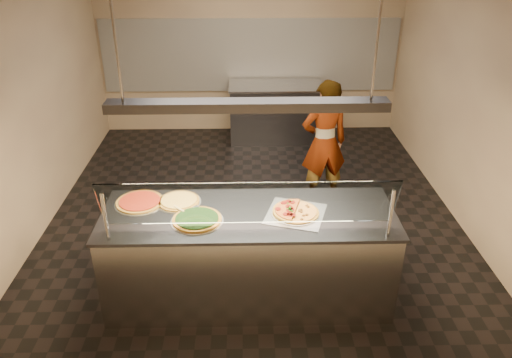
{
  "coord_description": "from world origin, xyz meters",
  "views": [
    {
      "loc": [
        -0.1,
        -5.31,
        3.27
      ],
      "look_at": [
        0.01,
        -0.95,
        1.02
      ],
      "focal_mm": 35.0,
      "sensor_mm": 36.0,
      "label": 1
    }
  ],
  "objects_px": {
    "prep_table": "(276,112)",
    "heat_lamp_housing": "(248,105)",
    "pizza_spinach": "(197,219)",
    "sneeze_guard": "(249,204)",
    "worker": "(324,143)",
    "perforated_tray": "(295,213)",
    "half_pizza_sausage": "(307,211)",
    "pizza_cheese": "(179,201)",
    "serving_counter": "(249,255)",
    "pizza_tomato": "(140,201)",
    "half_pizza_pepperoni": "(285,211)",
    "pizza_spatula": "(186,209)"
  },
  "relations": [
    {
      "from": "half_pizza_pepperoni",
      "to": "pizza_tomato",
      "type": "bearing_deg",
      "value": 170.09
    },
    {
      "from": "half_pizza_pepperoni",
      "to": "pizza_spatula",
      "type": "height_order",
      "value": "half_pizza_pepperoni"
    },
    {
      "from": "perforated_tray",
      "to": "pizza_spinach",
      "type": "relative_size",
      "value": 1.34
    },
    {
      "from": "sneeze_guard",
      "to": "worker",
      "type": "height_order",
      "value": "worker"
    },
    {
      "from": "pizza_cheese",
      "to": "pizza_tomato",
      "type": "distance_m",
      "value": 0.36
    },
    {
      "from": "pizza_tomato",
      "to": "pizza_spinach",
      "type": "bearing_deg",
      "value": -30.45
    },
    {
      "from": "pizza_spatula",
      "to": "worker",
      "type": "xyz_separation_m",
      "value": [
        1.54,
        1.84,
        -0.15
      ]
    },
    {
      "from": "heat_lamp_housing",
      "to": "pizza_spinach",
      "type": "bearing_deg",
      "value": -165.32
    },
    {
      "from": "sneeze_guard",
      "to": "worker",
      "type": "xyz_separation_m",
      "value": [
        0.97,
        2.21,
        -0.41
      ]
    },
    {
      "from": "half_pizza_pepperoni",
      "to": "worker",
      "type": "bearing_deg",
      "value": 71.25
    },
    {
      "from": "half_pizza_sausage",
      "to": "worker",
      "type": "xyz_separation_m",
      "value": [
        0.45,
        1.9,
        -0.15
      ]
    },
    {
      "from": "pizza_tomato",
      "to": "worker",
      "type": "relative_size",
      "value": 0.29
    },
    {
      "from": "perforated_tray",
      "to": "half_pizza_pepperoni",
      "type": "distance_m",
      "value": 0.1
    },
    {
      "from": "perforated_tray",
      "to": "pizza_spinach",
      "type": "bearing_deg",
      "value": -173.83
    },
    {
      "from": "heat_lamp_housing",
      "to": "prep_table",
      "type": "bearing_deg",
      "value": 82.97
    },
    {
      "from": "serving_counter",
      "to": "pizza_tomato",
      "type": "relative_size",
      "value": 5.69
    },
    {
      "from": "sneeze_guard",
      "to": "pizza_tomato",
      "type": "height_order",
      "value": "sneeze_guard"
    },
    {
      "from": "prep_table",
      "to": "half_pizza_pepperoni",
      "type": "bearing_deg",
      "value": -92.4
    },
    {
      "from": "half_pizza_sausage",
      "to": "pizza_spinach",
      "type": "xyz_separation_m",
      "value": [
        -0.98,
        -0.09,
        -0.01
      ]
    },
    {
      "from": "half_pizza_pepperoni",
      "to": "pizza_cheese",
      "type": "xyz_separation_m",
      "value": [
        -0.98,
        0.24,
        -0.02
      ]
    },
    {
      "from": "pizza_spinach",
      "to": "heat_lamp_housing",
      "type": "relative_size",
      "value": 0.2
    },
    {
      "from": "pizza_spinach",
      "to": "pizza_tomato",
      "type": "relative_size",
      "value": 1.0
    },
    {
      "from": "prep_table",
      "to": "worker",
      "type": "height_order",
      "value": "worker"
    },
    {
      "from": "perforated_tray",
      "to": "half_pizza_sausage",
      "type": "distance_m",
      "value": 0.1
    },
    {
      "from": "half_pizza_pepperoni",
      "to": "pizza_spatula",
      "type": "xyz_separation_m",
      "value": [
        -0.89,
        0.06,
        -0.01
      ]
    },
    {
      "from": "pizza_spinach",
      "to": "pizza_spatula",
      "type": "height_order",
      "value": "pizza_spatula"
    },
    {
      "from": "pizza_cheese",
      "to": "worker",
      "type": "height_order",
      "value": "worker"
    },
    {
      "from": "worker",
      "to": "pizza_cheese",
      "type": "bearing_deg",
      "value": 34.74
    },
    {
      "from": "worker",
      "to": "prep_table",
      "type": "bearing_deg",
      "value": -88.32
    },
    {
      "from": "pizza_spinach",
      "to": "worker",
      "type": "xyz_separation_m",
      "value": [
        1.42,
        1.99,
        -0.14
      ]
    },
    {
      "from": "pizza_cheese",
      "to": "heat_lamp_housing",
      "type": "bearing_deg",
      "value": -18.37
    },
    {
      "from": "serving_counter",
      "to": "perforated_tray",
      "type": "bearing_deg",
      "value": -3.28
    },
    {
      "from": "perforated_tray",
      "to": "half_pizza_sausage",
      "type": "xyz_separation_m",
      "value": [
        0.1,
        -0.0,
        0.02
      ]
    },
    {
      "from": "serving_counter",
      "to": "pizza_cheese",
      "type": "relative_size",
      "value": 6.42
    },
    {
      "from": "pizza_spatula",
      "to": "pizza_spinach",
      "type": "bearing_deg",
      "value": -53.67
    },
    {
      "from": "pizza_tomato",
      "to": "pizza_spatula",
      "type": "height_order",
      "value": "pizza_spatula"
    },
    {
      "from": "serving_counter",
      "to": "pizza_spinach",
      "type": "height_order",
      "value": "pizza_spinach"
    },
    {
      "from": "serving_counter",
      "to": "pizza_spinach",
      "type": "relative_size",
      "value": 5.71
    },
    {
      "from": "pizza_cheese",
      "to": "pizza_spatula",
      "type": "xyz_separation_m",
      "value": [
        0.08,
        -0.18,
        0.01
      ]
    },
    {
      "from": "serving_counter",
      "to": "pizza_tomato",
      "type": "distance_m",
      "value": 1.14
    },
    {
      "from": "pizza_cheese",
      "to": "pizza_tomato",
      "type": "xyz_separation_m",
      "value": [
        -0.36,
        -0.01,
        0.0
      ]
    },
    {
      "from": "serving_counter",
      "to": "perforated_tray",
      "type": "relative_size",
      "value": 4.28
    },
    {
      "from": "pizza_cheese",
      "to": "worker",
      "type": "bearing_deg",
      "value": 45.64
    },
    {
      "from": "prep_table",
      "to": "heat_lamp_housing",
      "type": "xyz_separation_m",
      "value": [
        -0.49,
        -4.0,
        1.48
      ]
    },
    {
      "from": "sneeze_guard",
      "to": "half_pizza_sausage",
      "type": "height_order",
      "value": "sneeze_guard"
    },
    {
      "from": "pizza_cheese",
      "to": "half_pizza_pepperoni",
      "type": "bearing_deg",
      "value": -13.8
    },
    {
      "from": "prep_table",
      "to": "heat_lamp_housing",
      "type": "bearing_deg",
      "value": -97.03
    },
    {
      "from": "pizza_spinach",
      "to": "serving_counter",
      "type": "bearing_deg",
      "value": 14.68
    },
    {
      "from": "half_pizza_pepperoni",
      "to": "worker",
      "type": "height_order",
      "value": "worker"
    },
    {
      "from": "pizza_cheese",
      "to": "prep_table",
      "type": "height_order",
      "value": "pizza_cheese"
    }
  ]
}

